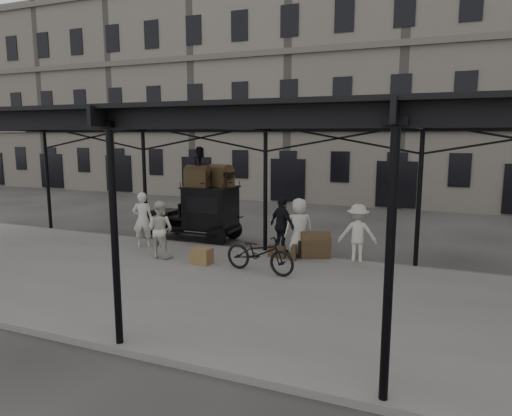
# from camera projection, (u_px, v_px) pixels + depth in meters

# --- Properties ---
(ground) EXTENTS (120.00, 120.00, 0.00)m
(ground) POSITION_uv_depth(u_px,v_px,m) (242.00, 270.00, 14.22)
(ground) COLOR #383533
(ground) RESTS_ON ground
(platform) EXTENTS (28.00, 8.00, 0.15)m
(platform) POSITION_uv_depth(u_px,v_px,m) (212.00, 287.00, 12.38)
(platform) COLOR slate
(platform) RESTS_ON ground
(canopy) EXTENTS (22.50, 9.00, 4.74)m
(canopy) POSITION_uv_depth(u_px,v_px,m) (214.00, 118.00, 11.92)
(canopy) COLOR black
(canopy) RESTS_ON ground
(building_frontage) EXTENTS (64.00, 8.00, 14.00)m
(building_frontage) POSITION_uv_depth(u_px,v_px,m) (355.00, 90.00, 29.52)
(building_frontage) COLOR slate
(building_frontage) RESTS_ON ground
(taxi) EXTENTS (3.65, 1.55, 2.18)m
(taxi) POSITION_uv_depth(u_px,v_px,m) (204.00, 211.00, 17.91)
(taxi) COLOR black
(taxi) RESTS_ON ground
(porter_left) EXTENTS (0.86, 0.73, 1.99)m
(porter_left) POSITION_uv_depth(u_px,v_px,m) (143.00, 220.00, 16.36)
(porter_left) COLOR beige
(porter_left) RESTS_ON platform
(porter_midleft) EXTENTS (0.96, 0.77, 1.89)m
(porter_midleft) POSITION_uv_depth(u_px,v_px,m) (160.00, 229.00, 14.93)
(porter_midleft) COLOR beige
(porter_midleft) RESTS_ON platform
(porter_centre) EXTENTS (1.14, 1.03, 1.95)m
(porter_centre) POSITION_uv_depth(u_px,v_px,m) (299.00, 227.00, 15.15)
(porter_centre) COLOR beige
(porter_centre) RESTS_ON platform
(porter_official) EXTENTS (1.23, 1.00, 1.96)m
(porter_official) POSITION_uv_depth(u_px,v_px,m) (282.00, 225.00, 15.42)
(porter_official) COLOR black
(porter_official) RESTS_ON platform
(porter_right) EXTENTS (1.31, 0.91, 1.85)m
(porter_right) POSITION_uv_depth(u_px,v_px,m) (358.00, 233.00, 14.47)
(porter_right) COLOR beige
(porter_right) RESTS_ON platform
(bicycle) EXTENTS (2.36, 1.13, 1.19)m
(bicycle) POSITION_uv_depth(u_px,v_px,m) (260.00, 253.00, 13.35)
(bicycle) COLOR black
(bicycle) RESTS_ON platform
(porter_roof) EXTENTS (0.72, 0.85, 1.53)m
(porter_roof) POSITION_uv_depth(u_px,v_px,m) (201.00, 167.00, 17.56)
(porter_roof) COLOR black
(porter_roof) RESTS_ON taxi
(steamer_trunk_roof_near) EXTENTS (0.95, 0.60, 0.69)m
(steamer_trunk_roof_near) POSITION_uv_depth(u_px,v_px,m) (198.00, 178.00, 17.50)
(steamer_trunk_roof_near) COLOR #493522
(steamer_trunk_roof_near) RESTS_ON taxi
(steamer_trunk_roof_far) EXTENTS (1.14, 0.94, 0.72)m
(steamer_trunk_roof_far) POSITION_uv_depth(u_px,v_px,m) (221.00, 177.00, 17.63)
(steamer_trunk_roof_far) COLOR #493522
(steamer_trunk_roof_far) RESTS_ON taxi
(steamer_trunk_platform) EXTENTS (1.14, 0.94, 0.72)m
(steamer_trunk_platform) POSITION_uv_depth(u_px,v_px,m) (315.00, 246.00, 15.08)
(steamer_trunk_platform) COLOR #493522
(steamer_trunk_platform) RESTS_ON platform
(wicker_hamper) EXTENTS (0.62, 0.48, 0.50)m
(wicker_hamper) POSITION_uv_depth(u_px,v_px,m) (202.00, 256.00, 14.32)
(wicker_hamper) COLOR olive
(wicker_hamper) RESTS_ON platform
(suitcase_upright) EXTENTS (0.27, 0.62, 0.45)m
(suitcase_upright) POSITION_uv_depth(u_px,v_px,m) (294.00, 252.00, 14.88)
(suitcase_upright) COLOR #493522
(suitcase_upright) RESTS_ON platform
(suitcase_flat) EXTENTS (0.62, 0.24, 0.40)m
(suitcase_flat) POSITION_uv_depth(u_px,v_px,m) (277.00, 252.00, 15.03)
(suitcase_flat) COLOR #493522
(suitcase_flat) RESTS_ON platform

